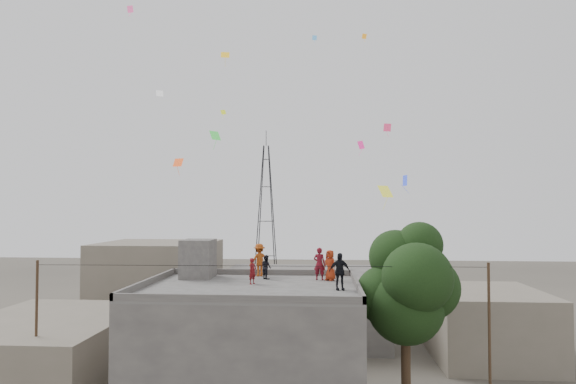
{
  "coord_description": "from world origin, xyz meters",
  "views": [
    {
      "loc": [
        3.34,
        -22.42,
        9.72
      ],
      "look_at": [
        1.67,
        0.92,
        10.54
      ],
      "focal_mm": 30.0,
      "sensor_mm": 36.0,
      "label": 1
    }
  ],
  "objects_px": {
    "stair_head_box": "(198,259)",
    "person_dark_adult": "(339,271)",
    "tree": "(408,286)",
    "transmission_tower": "(266,214)",
    "person_red_adult": "(319,264)"
  },
  "relations": [
    {
      "from": "stair_head_box",
      "to": "person_dark_adult",
      "type": "relative_size",
      "value": 1.21
    },
    {
      "from": "tree",
      "to": "transmission_tower",
      "type": "bearing_deg",
      "value": 106.09
    },
    {
      "from": "stair_head_box",
      "to": "person_red_adult",
      "type": "bearing_deg",
      "value": -3.49
    },
    {
      "from": "person_red_adult",
      "to": "stair_head_box",
      "type": "bearing_deg",
      "value": 9.4
    },
    {
      "from": "stair_head_box",
      "to": "transmission_tower",
      "type": "height_order",
      "value": "transmission_tower"
    },
    {
      "from": "stair_head_box",
      "to": "person_red_adult",
      "type": "distance_m",
      "value": 6.4
    },
    {
      "from": "tree",
      "to": "person_dark_adult",
      "type": "relative_size",
      "value": 5.51
    },
    {
      "from": "stair_head_box",
      "to": "tree",
      "type": "relative_size",
      "value": 0.22
    },
    {
      "from": "stair_head_box",
      "to": "tree",
      "type": "bearing_deg",
      "value": -10.74
    },
    {
      "from": "stair_head_box",
      "to": "person_dark_adult",
      "type": "bearing_deg",
      "value": -24.67
    },
    {
      "from": "transmission_tower",
      "to": "tree",
      "type": "bearing_deg",
      "value": -73.91
    },
    {
      "from": "stair_head_box",
      "to": "transmission_tower",
      "type": "bearing_deg",
      "value": 91.23
    },
    {
      "from": "tree",
      "to": "person_red_adult",
      "type": "relative_size",
      "value": 5.52
    },
    {
      "from": "stair_head_box",
      "to": "tree",
      "type": "height_order",
      "value": "tree"
    },
    {
      "from": "stair_head_box",
      "to": "person_dark_adult",
      "type": "distance_m",
      "value": 8.04
    }
  ]
}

